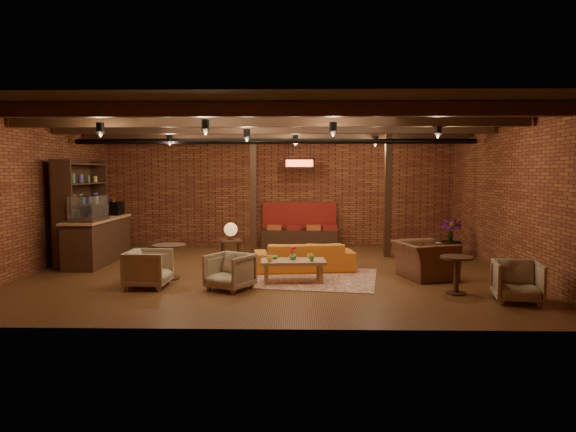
{
  "coord_description": "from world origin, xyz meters",
  "views": [
    {
      "loc": [
        0.6,
        -10.78,
        2.14
      ],
      "look_at": [
        0.36,
        0.2,
        1.18
      ],
      "focal_mm": 32.0,
      "sensor_mm": 36.0,
      "label": 1
    }
  ],
  "objects_px": {
    "round_table_left": "(169,256)",
    "armchair_b": "(230,270)",
    "sofa": "(304,257)",
    "side_table_book": "(434,244)",
    "round_table_right": "(456,269)",
    "armchair_far": "(517,279)",
    "side_table_lamp": "(231,233)",
    "armchair_right": "(425,254)",
    "plant_tall": "(452,199)",
    "coffee_table": "(292,263)",
    "armchair_a": "(148,267)"
  },
  "relations": [
    {
      "from": "plant_tall",
      "to": "side_table_book",
      "type": "bearing_deg",
      "value": -131.35
    },
    {
      "from": "round_table_left",
      "to": "armchair_b",
      "type": "xyz_separation_m",
      "value": [
        1.32,
        -0.87,
        -0.11
      ]
    },
    {
      "from": "armchair_far",
      "to": "plant_tall",
      "type": "distance_m",
      "value": 4.55
    },
    {
      "from": "armchair_far",
      "to": "side_table_book",
      "type": "bearing_deg",
      "value": 107.1
    },
    {
      "from": "coffee_table",
      "to": "armchair_right",
      "type": "height_order",
      "value": "armchair_right"
    },
    {
      "from": "armchair_b",
      "to": "armchair_far",
      "type": "bearing_deg",
      "value": 21.46
    },
    {
      "from": "round_table_left",
      "to": "armchair_b",
      "type": "relative_size",
      "value": 0.95
    },
    {
      "from": "round_table_right",
      "to": "armchair_b",
      "type": "bearing_deg",
      "value": 176.43
    },
    {
      "from": "side_table_lamp",
      "to": "round_table_right",
      "type": "relative_size",
      "value": 1.45
    },
    {
      "from": "coffee_table",
      "to": "round_table_right",
      "type": "relative_size",
      "value": 1.93
    },
    {
      "from": "side_table_book",
      "to": "plant_tall",
      "type": "xyz_separation_m",
      "value": [
        0.58,
        0.65,
        1.03
      ]
    },
    {
      "from": "armchair_b",
      "to": "armchair_far",
      "type": "relative_size",
      "value": 0.98
    },
    {
      "from": "armchair_right",
      "to": "round_table_left",
      "type": "bearing_deg",
      "value": 76.6
    },
    {
      "from": "side_table_lamp",
      "to": "armchair_right",
      "type": "bearing_deg",
      "value": -19.17
    },
    {
      "from": "side_table_book",
      "to": "round_table_right",
      "type": "distance_m",
      "value": 3.29
    },
    {
      "from": "sofa",
      "to": "plant_tall",
      "type": "xyz_separation_m",
      "value": [
        3.67,
        1.87,
        1.13
      ]
    },
    {
      "from": "sofa",
      "to": "plant_tall",
      "type": "height_order",
      "value": "plant_tall"
    },
    {
      "from": "side_table_book",
      "to": "plant_tall",
      "type": "bearing_deg",
      "value": 48.65
    },
    {
      "from": "coffee_table",
      "to": "round_table_left",
      "type": "relative_size",
      "value": 1.85
    },
    {
      "from": "armchair_a",
      "to": "round_table_right",
      "type": "distance_m",
      "value": 5.53
    },
    {
      "from": "side_table_lamp",
      "to": "plant_tall",
      "type": "relative_size",
      "value": 0.34
    },
    {
      "from": "round_table_left",
      "to": "round_table_right",
      "type": "relative_size",
      "value": 1.04
    },
    {
      "from": "coffee_table",
      "to": "armchair_a",
      "type": "relative_size",
      "value": 1.67
    },
    {
      "from": "round_table_left",
      "to": "side_table_book",
      "type": "bearing_deg",
      "value": 20.3
    },
    {
      "from": "coffee_table",
      "to": "armchair_a",
      "type": "bearing_deg",
      "value": -168.8
    },
    {
      "from": "armchair_b",
      "to": "armchair_far",
      "type": "height_order",
      "value": "armchair_far"
    },
    {
      "from": "sofa",
      "to": "round_table_right",
      "type": "relative_size",
      "value": 3.18
    },
    {
      "from": "sofa",
      "to": "armchair_a",
      "type": "bearing_deg",
      "value": 21.64
    },
    {
      "from": "armchair_a",
      "to": "armchair_right",
      "type": "relative_size",
      "value": 0.68
    },
    {
      "from": "sofa",
      "to": "armchair_right",
      "type": "relative_size",
      "value": 1.87
    },
    {
      "from": "sofa",
      "to": "coffee_table",
      "type": "bearing_deg",
      "value": 70.07
    },
    {
      "from": "armchair_right",
      "to": "armchair_far",
      "type": "xyz_separation_m",
      "value": [
        1.07,
        -1.85,
        -0.12
      ]
    },
    {
      "from": "coffee_table",
      "to": "side_table_book",
      "type": "height_order",
      "value": "coffee_table"
    },
    {
      "from": "round_table_left",
      "to": "side_table_book",
      "type": "relative_size",
      "value": 1.52
    },
    {
      "from": "side_table_lamp",
      "to": "round_table_right",
      "type": "xyz_separation_m",
      "value": [
        4.3,
        -2.75,
        -0.29
      ]
    },
    {
      "from": "side_table_lamp",
      "to": "plant_tall",
      "type": "distance_m",
      "value": 5.51
    },
    {
      "from": "side_table_lamp",
      "to": "round_table_left",
      "type": "height_order",
      "value": "side_table_lamp"
    },
    {
      "from": "armchair_a",
      "to": "armchair_far",
      "type": "distance_m",
      "value": 6.42
    },
    {
      "from": "coffee_table",
      "to": "armchair_far",
      "type": "height_order",
      "value": "armchair_far"
    },
    {
      "from": "armchair_a",
      "to": "armchair_far",
      "type": "bearing_deg",
      "value": -95.76
    },
    {
      "from": "armchair_right",
      "to": "round_table_right",
      "type": "distance_m",
      "value": 1.36
    },
    {
      "from": "coffee_table",
      "to": "armchair_b",
      "type": "bearing_deg",
      "value": -148.88
    },
    {
      "from": "sofa",
      "to": "side_table_book",
      "type": "height_order",
      "value": "sofa"
    },
    {
      "from": "coffee_table",
      "to": "plant_tall",
      "type": "xyz_separation_m",
      "value": [
        3.9,
        2.98,
        1.06
      ]
    },
    {
      "from": "sofa",
      "to": "armchair_a",
      "type": "distance_m",
      "value": 3.32
    },
    {
      "from": "side_table_book",
      "to": "round_table_left",
      "type": "bearing_deg",
      "value": -159.7
    },
    {
      "from": "side_table_book",
      "to": "plant_tall",
      "type": "height_order",
      "value": "plant_tall"
    },
    {
      "from": "armchair_b",
      "to": "plant_tall",
      "type": "height_order",
      "value": "plant_tall"
    },
    {
      "from": "armchair_a",
      "to": "plant_tall",
      "type": "bearing_deg",
      "value": -59.39
    },
    {
      "from": "armchair_right",
      "to": "round_table_right",
      "type": "relative_size",
      "value": 1.7
    }
  ]
}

